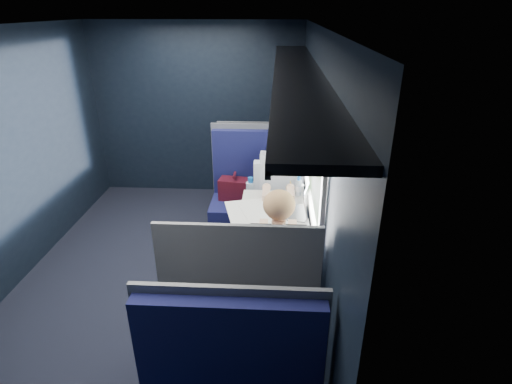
# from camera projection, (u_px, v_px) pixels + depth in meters

# --- Properties ---
(ground) EXTENTS (2.80, 4.20, 0.01)m
(ground) POSITION_uv_depth(u_px,v_px,m) (166.00, 277.00, 3.97)
(ground) COLOR black
(room_shell) EXTENTS (3.00, 4.40, 2.40)m
(room_shell) POSITION_uv_depth(u_px,v_px,m) (152.00, 133.00, 3.35)
(room_shell) COLOR black
(room_shell) RESTS_ON ground
(table) EXTENTS (0.62, 1.00, 0.74)m
(table) POSITION_uv_depth(u_px,v_px,m) (270.00, 221.00, 3.64)
(table) COLOR #54565E
(table) RESTS_ON ground
(seat_bay_near) EXTENTS (1.04, 0.62, 1.26)m
(seat_bay_near) POSITION_uv_depth(u_px,v_px,m) (255.00, 202.00, 4.54)
(seat_bay_near) COLOR #0D0E3B
(seat_bay_near) RESTS_ON ground
(seat_bay_far) EXTENTS (1.04, 0.62, 1.26)m
(seat_bay_far) POSITION_uv_depth(u_px,v_px,m) (243.00, 307.00, 2.96)
(seat_bay_far) COLOR #0D0E3B
(seat_bay_far) RESTS_ON ground
(seat_row_front) EXTENTS (1.04, 0.51, 1.16)m
(seat_row_front) POSITION_uv_depth(u_px,v_px,m) (260.00, 172.00, 5.38)
(seat_row_front) COLOR #0D0E3B
(seat_row_front) RESTS_ON ground
(man) EXTENTS (0.53, 0.56, 1.32)m
(man) POSITION_uv_depth(u_px,v_px,m) (278.00, 185.00, 4.25)
(man) COLOR black
(man) RESTS_ON ground
(woman) EXTENTS (0.53, 0.56, 1.32)m
(woman) POSITION_uv_depth(u_px,v_px,m) (278.00, 259.00, 2.97)
(woman) COLOR black
(woman) RESTS_ON ground
(papers) EXTENTS (0.64, 0.80, 0.01)m
(papers) POSITION_uv_depth(u_px,v_px,m) (256.00, 217.00, 3.55)
(papers) COLOR white
(papers) RESTS_ON table
(laptop) EXTENTS (0.31, 0.37, 0.24)m
(laptop) POSITION_uv_depth(u_px,v_px,m) (301.00, 207.00, 3.58)
(laptop) COLOR silver
(laptop) RESTS_ON table
(bottle_small) EXTENTS (0.06, 0.06, 0.20)m
(bottle_small) POSITION_uv_depth(u_px,v_px,m) (298.00, 187.00, 3.92)
(bottle_small) COLOR silver
(bottle_small) RESTS_ON table
(cup) EXTENTS (0.08, 0.08, 0.10)m
(cup) POSITION_uv_depth(u_px,v_px,m) (300.00, 189.00, 3.96)
(cup) COLOR white
(cup) RESTS_ON table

